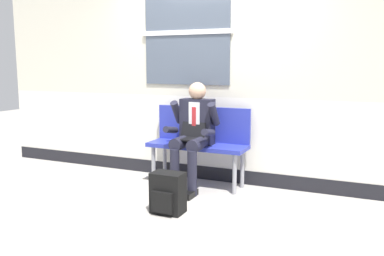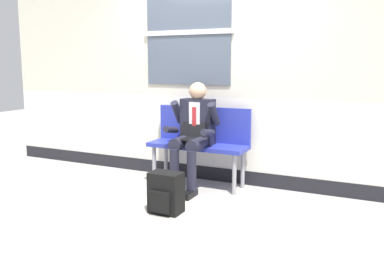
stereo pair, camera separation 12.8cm
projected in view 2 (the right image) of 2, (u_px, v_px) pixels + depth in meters
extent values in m
plane|color=#9E9991|center=(188.00, 194.00, 4.76)|extent=(18.00, 18.00, 0.00)
cube|color=beige|center=(213.00, 15.00, 5.06)|extent=(6.51, 0.12, 2.03)
cube|color=silver|center=(212.00, 132.00, 5.29)|extent=(6.51, 0.12, 0.91)
cube|color=black|center=(211.00, 172.00, 5.37)|extent=(6.51, 0.14, 0.18)
cube|color=#4C5666|center=(188.00, 32.00, 5.17)|extent=(1.17, 0.02, 1.31)
cube|color=silver|center=(187.00, 32.00, 5.16)|extent=(1.25, 0.03, 0.06)
cube|color=#28339E|center=(198.00, 146.00, 5.01)|extent=(1.22, 0.42, 0.05)
cube|color=#28339E|center=(204.00, 124.00, 5.13)|extent=(1.22, 0.04, 0.44)
cylinder|color=gray|center=(154.00, 165.00, 5.15)|extent=(0.05, 0.05, 0.48)
cylinder|color=gray|center=(166.00, 160.00, 5.41)|extent=(0.05, 0.05, 0.48)
cylinder|color=gray|center=(234.00, 175.00, 4.69)|extent=(0.05, 0.05, 0.48)
cylinder|color=gray|center=(243.00, 169.00, 4.96)|extent=(0.05, 0.05, 0.48)
cylinder|color=#1E1E2D|center=(182.00, 142.00, 4.86)|extent=(0.15, 0.40, 0.15)
cylinder|color=#1E1E2D|center=(174.00, 171.00, 4.74)|extent=(0.11, 0.11, 0.53)
cube|color=black|center=(172.00, 192.00, 4.72)|extent=(0.10, 0.26, 0.07)
cylinder|color=#1E1E2D|center=(199.00, 144.00, 4.77)|extent=(0.15, 0.40, 0.15)
cylinder|color=#1E1E2D|center=(192.00, 173.00, 4.64)|extent=(0.11, 0.11, 0.53)
cube|color=black|center=(189.00, 194.00, 4.63)|extent=(0.10, 0.26, 0.07)
cube|color=#1E1E2D|center=(198.00, 122.00, 4.97)|extent=(0.40, 0.18, 0.55)
cube|color=silver|center=(194.00, 118.00, 4.87)|extent=(0.14, 0.01, 0.38)
cube|color=#B22328|center=(194.00, 121.00, 4.87)|extent=(0.05, 0.01, 0.33)
sphere|color=tan|center=(198.00, 91.00, 4.91)|extent=(0.21, 0.21, 0.21)
cylinder|color=#1E1E2D|center=(177.00, 112.00, 4.99)|extent=(0.09, 0.25, 0.30)
cylinder|color=#1E1E2D|center=(171.00, 130.00, 4.87)|extent=(0.08, 0.27, 0.12)
cylinder|color=#1E1E2D|center=(214.00, 114.00, 4.78)|extent=(0.09, 0.25, 0.30)
cylinder|color=#1E1E2D|center=(208.00, 133.00, 4.66)|extent=(0.08, 0.27, 0.12)
cube|color=black|center=(189.00, 139.00, 4.78)|extent=(0.30, 0.22, 0.02)
cube|color=black|center=(194.00, 128.00, 4.88)|extent=(0.30, 0.08, 0.21)
cube|color=black|center=(166.00, 192.00, 4.13)|extent=(0.32, 0.21, 0.42)
cube|color=black|center=(160.00, 202.00, 4.03)|extent=(0.23, 0.04, 0.21)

